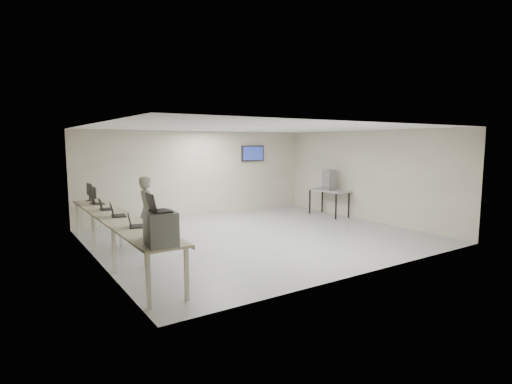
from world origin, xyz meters
TOP-DOWN VIEW (x-y plane):
  - room at (0.03, 0.06)m, footprint 8.01×7.01m
  - workbench at (-3.59, 0.00)m, footprint 0.76×6.00m
  - equipment_box at (-3.65, -2.75)m, footprint 0.47×0.53m
  - laptop_on_box at (-3.71, -2.75)m, footprint 0.31×0.37m
  - laptop_0 at (-3.64, -2.29)m, footprint 0.40×0.44m
  - laptop_1 at (-3.62, -1.23)m, footprint 0.36×0.39m
  - laptop_2 at (-3.61, 0.03)m, footprint 0.37×0.42m
  - laptop_3 at (-3.63, 1.03)m, footprint 0.30×0.36m
  - laptop_4 at (-3.60, 2.00)m, footprint 0.29×0.35m
  - monitor_near at (-3.60, 2.22)m, footprint 0.19×0.43m
  - monitor_far at (-3.60, 2.73)m, footprint 0.21×0.46m
  - soldier at (-2.72, 0.73)m, footprint 0.41×0.61m
  - side_table at (3.60, 1.24)m, footprint 0.68×1.45m
  - storage_bins at (3.58, 1.24)m, footprint 0.32×0.36m

SIDE VIEW (x-z plane):
  - side_table at x=3.60m, z-range 0.36..1.23m
  - soldier at x=-2.72m, z-range 0.00..1.65m
  - workbench at x=-3.59m, z-range 0.38..1.28m
  - laptop_1 at x=-3.62m, z-range 0.84..1.10m
  - laptop_4 at x=-3.60m, z-range 0.84..1.10m
  - laptop_3 at x=-3.63m, z-range 0.83..1.10m
  - laptop_2 at x=-3.61m, z-range 0.83..1.13m
  - laptop_0 at x=-3.64m, z-range 0.82..1.13m
  - monitor_near at x=-3.60m, z-range 0.94..1.36m
  - equipment_box at x=-3.65m, z-range 0.90..1.41m
  - monitor_far at x=-3.60m, z-range 0.95..1.40m
  - storage_bins at x=3.58m, z-range 0.87..1.55m
  - room at x=0.03m, z-range 0.01..2.82m
  - laptop_on_box at x=-3.71m, z-range 1.34..1.63m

